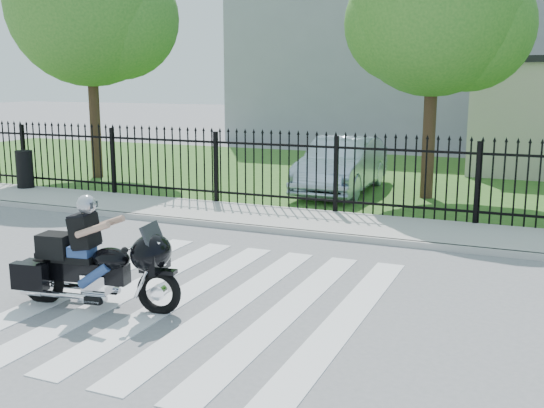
% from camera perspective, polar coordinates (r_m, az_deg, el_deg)
% --- Properties ---
extents(ground, '(120.00, 120.00, 0.00)m').
position_cam_1_polar(ground, '(9.00, -6.03, -8.61)').
color(ground, slate).
rests_on(ground, ground).
extents(crosswalk, '(5.00, 5.50, 0.01)m').
position_cam_1_polar(crosswalk, '(8.99, -6.03, -8.58)').
color(crosswalk, silver).
rests_on(crosswalk, ground).
extents(sidewalk, '(40.00, 2.00, 0.12)m').
position_cam_1_polar(sidewalk, '(13.39, 4.39, -1.69)').
color(sidewalk, '#ADAAA3').
rests_on(sidewalk, ground).
extents(curb, '(40.00, 0.12, 0.12)m').
position_cam_1_polar(curb, '(12.47, 2.91, -2.64)').
color(curb, '#ADAAA3').
rests_on(curb, ground).
extents(grass_strip, '(40.00, 12.00, 0.02)m').
position_cam_1_polar(grass_strip, '(20.05, 10.85, 2.31)').
color(grass_strip, '#2A581E').
rests_on(grass_strip, ground).
extents(iron_fence, '(26.00, 0.04, 1.80)m').
position_cam_1_polar(iron_fence, '(14.17, 5.75, 2.47)').
color(iron_fence, black).
rests_on(iron_fence, ground).
extents(tree_left, '(4.80, 4.80, 7.58)m').
position_cam_1_polar(tree_left, '(20.42, -16.10, 16.77)').
color(tree_left, '#382316').
rests_on(tree_left, ground).
extents(tree_mid, '(4.20, 4.20, 6.78)m').
position_cam_1_polar(tree_mid, '(16.67, 14.39, 16.46)').
color(tree_mid, '#382316').
rests_on(tree_mid, ground).
extents(building_tall, '(15.00, 10.00, 12.00)m').
position_cam_1_polar(building_tall, '(34.26, 11.38, 15.95)').
color(building_tall, gray).
rests_on(building_tall, ground).
extents(motorcycle_rider, '(2.38, 0.96, 1.58)m').
position_cam_1_polar(motorcycle_rider, '(8.84, -15.76, -4.94)').
color(motorcycle_rider, black).
rests_on(motorcycle_rider, ground).
extents(parked_car, '(1.65, 4.47, 1.46)m').
position_cam_1_polar(parked_car, '(17.26, 6.30, 3.52)').
color(parked_car, '#A4B8CE').
rests_on(parked_car, grass_strip).
extents(litter_bin, '(0.50, 0.50, 1.01)m').
position_cam_1_polar(litter_bin, '(18.50, -21.29, 2.93)').
color(litter_bin, black).
rests_on(litter_bin, sidewalk).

